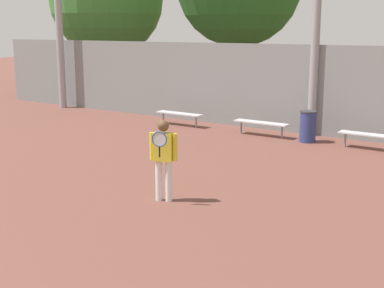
{
  "coord_description": "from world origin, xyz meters",
  "views": [
    {
      "loc": [
        6.8,
        -0.8,
        3.48
      ],
      "look_at": [
        0.14,
        8.68,
        0.97
      ],
      "focal_mm": 50.0,
      "sensor_mm": 36.0,
      "label": 1
    }
  ],
  "objects_px": {
    "bench_adjacent_court": "(369,135)",
    "bench_courtside_far": "(179,114)",
    "trash_bin": "(308,127)",
    "bench_courtside_near": "(261,123)",
    "tennis_player": "(163,155)"
  },
  "relations": [
    {
      "from": "tennis_player",
      "to": "trash_bin",
      "type": "relative_size",
      "value": 1.73
    },
    {
      "from": "bench_courtside_far",
      "to": "trash_bin",
      "type": "distance_m",
      "value": 4.99
    },
    {
      "from": "bench_adjacent_court",
      "to": "bench_courtside_far",
      "type": "bearing_deg",
      "value": -180.0
    },
    {
      "from": "tennis_player",
      "to": "trash_bin",
      "type": "bearing_deg",
      "value": 67.21
    },
    {
      "from": "tennis_player",
      "to": "bench_courtside_far",
      "type": "bearing_deg",
      "value": 102.11
    },
    {
      "from": "bench_courtside_far",
      "to": "bench_adjacent_court",
      "type": "height_order",
      "value": "same"
    },
    {
      "from": "tennis_player",
      "to": "bench_adjacent_court",
      "type": "bearing_deg",
      "value": 52.51
    },
    {
      "from": "tennis_player",
      "to": "bench_adjacent_court",
      "type": "relative_size",
      "value": 0.97
    },
    {
      "from": "bench_courtside_near",
      "to": "bench_courtside_far",
      "type": "bearing_deg",
      "value": -180.0
    },
    {
      "from": "bench_courtside_far",
      "to": "trash_bin",
      "type": "bearing_deg",
      "value": -0.25
    },
    {
      "from": "tennis_player",
      "to": "bench_courtside_far",
      "type": "relative_size",
      "value": 0.91
    },
    {
      "from": "tennis_player",
      "to": "bench_courtside_near",
      "type": "height_order",
      "value": "tennis_player"
    },
    {
      "from": "bench_courtside_near",
      "to": "trash_bin",
      "type": "height_order",
      "value": "trash_bin"
    },
    {
      "from": "bench_courtside_near",
      "to": "bench_courtside_far",
      "type": "xyz_separation_m",
      "value": [
        -3.35,
        -0.0,
        -0.0
      ]
    },
    {
      "from": "tennis_player",
      "to": "bench_adjacent_court",
      "type": "xyz_separation_m",
      "value": [
        1.97,
        7.2,
        -0.55
      ]
    }
  ]
}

